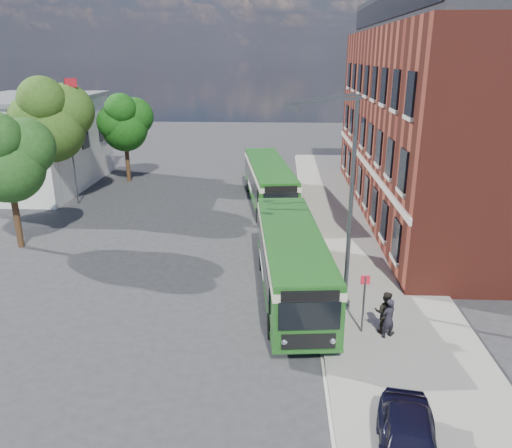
# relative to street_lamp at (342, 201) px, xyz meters

# --- Properties ---
(ground) EXTENTS (120.00, 120.00, 0.00)m
(ground) POSITION_rel_street_lamp_xyz_m (-4.84, 2.00, -4.79)
(ground) COLOR #2C2C2E
(ground) RESTS_ON ground
(pavement) EXTENTS (6.00, 48.00, 0.15)m
(pavement) POSITION_rel_street_lamp_xyz_m (2.16, 10.00, -4.72)
(pavement) COLOR gray
(pavement) RESTS_ON ground
(kerb_line) EXTENTS (0.12, 48.00, 0.01)m
(kerb_line) POSITION_rel_street_lamp_xyz_m (-0.89, 10.00, -4.79)
(kerb_line) COLOR beige
(kerb_line) RESTS_ON ground
(brick_office) EXTENTS (12.10, 26.00, 14.20)m
(brick_office) POSITION_rel_street_lamp_xyz_m (9.16, 14.00, 2.18)
(brick_office) COLOR maroon
(brick_office) RESTS_ON ground
(white_building) EXTENTS (9.40, 13.40, 7.30)m
(white_building) POSITION_rel_street_lamp_xyz_m (-22.84, 20.00, -1.13)
(white_building) COLOR silver
(white_building) RESTS_ON ground
(flagpole) EXTENTS (0.95, 0.10, 9.00)m
(flagpole) POSITION_rel_street_lamp_xyz_m (-17.29, 15.00, 0.15)
(flagpole) COLOR #3C3E41
(flagpole) RESTS_ON ground
(street_lamp) EXTENTS (2.96, 2.38, 9.00)m
(street_lamp) POSITION_rel_street_lamp_xyz_m (0.00, 0.00, 0.00)
(street_lamp) COLOR #3C3E41
(street_lamp) RESTS_ON ground
(bus_stop_sign) EXTENTS (0.35, 0.08, 2.52)m
(bus_stop_sign) POSITION_rel_street_lamp_xyz_m (0.76, -2.20, -3.28)
(bus_stop_sign) COLOR #3C3E41
(bus_stop_sign) RESTS_ON ground
(bus_front) EXTENTS (3.57, 11.39, 3.02)m
(bus_front) POSITION_rel_street_lamp_xyz_m (-1.95, 1.20, -2.96)
(bus_front) COLOR #1F551C
(bus_front) RESTS_ON ground
(bus_rear) EXTENTS (4.32, 12.59, 3.02)m
(bus_rear) POSITION_rel_street_lamp_xyz_m (-3.35, 15.80, -2.96)
(bus_rear) COLOR #1E5D19
(bus_rear) RESTS_ON ground
(parked_car) EXTENTS (2.20, 4.14, 1.34)m
(parked_car) POSITION_rel_street_lamp_xyz_m (0.94, -8.91, -3.97)
(parked_car) COLOR black
(parked_car) RESTS_ON pavement
(pedestrian_a) EXTENTS (0.70, 0.63, 1.60)m
(pedestrian_a) POSITION_rel_street_lamp_xyz_m (1.66, -2.57, -3.84)
(pedestrian_a) COLOR black
(pedestrian_a) RESTS_ON pavement
(pedestrian_b) EXTENTS (1.01, 0.90, 1.73)m
(pedestrian_b) POSITION_rel_street_lamp_xyz_m (1.60, -2.23, -3.78)
(pedestrian_b) COLOR black
(pedestrian_b) RESTS_ON pavement
(tree_left) EXTENTS (4.55, 4.33, 7.68)m
(tree_left) POSITION_rel_street_lamp_xyz_m (-17.20, 6.32, 0.42)
(tree_left) COLOR #3B2415
(tree_left) RESTS_ON ground
(tree_mid) EXTENTS (5.40, 5.13, 9.12)m
(tree_mid) POSITION_rel_street_lamp_xyz_m (-18.44, 14.70, 1.40)
(tree_mid) COLOR #3B2415
(tree_mid) RESTS_ON ground
(tree_right) EXTENTS (4.44, 4.22, 7.49)m
(tree_right) POSITION_rel_street_lamp_xyz_m (-15.56, 22.01, 0.29)
(tree_right) COLOR #3B2415
(tree_right) RESTS_ON ground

